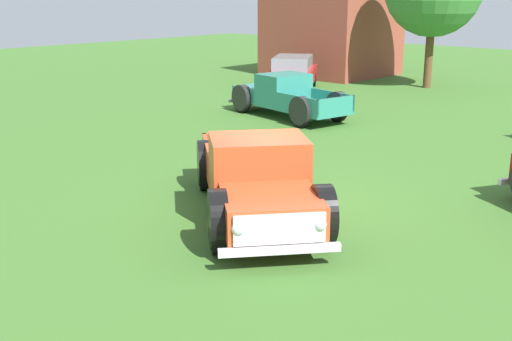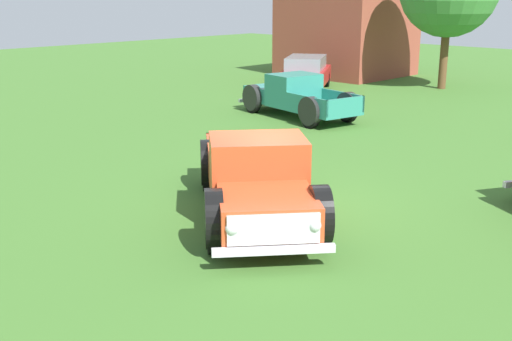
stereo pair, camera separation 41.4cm
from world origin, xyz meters
The scene contains 5 objects.
ground_plane centered at (0.00, 0.00, 0.00)m, with size 80.00×80.00×0.00m, color #3D6B28.
pickup_truck_foreground centered at (0.30, -0.78, 0.78)m, with size 5.29×4.86×1.63m.
pickup_truck_behind_right centered at (-6.21, 7.74, 0.71)m, with size 5.13×2.69×1.49m.
sedan_distant_a centered at (-9.67, 12.60, 0.79)m, with size 3.98×4.82×1.51m.
brick_pavilion centered at (-11.85, 18.57, 2.07)m, with size 5.61×5.46×4.15m.
Camera 1 is at (7.84, -9.23, 4.24)m, focal length 43.96 mm.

